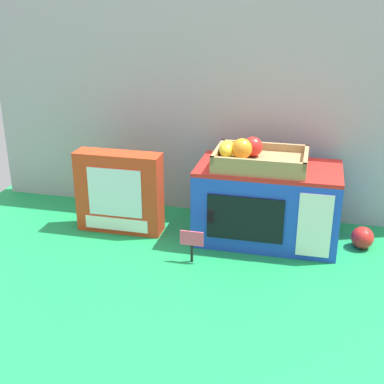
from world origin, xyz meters
TOP-DOWN VIEW (x-y plane):
  - ground_plane at (0.00, 0.00)m, footprint 1.70×1.70m
  - display_back_panel at (0.00, 0.22)m, footprint 1.61×0.03m
  - toy_microwave at (0.21, 0.02)m, footprint 0.44×0.25m
  - food_groups_crate at (0.17, 0.01)m, footprint 0.28×0.19m
  - cookie_set_box at (-0.26, -0.02)m, footprint 0.28×0.08m
  - price_sign at (0.02, -0.18)m, footprint 0.07×0.01m
  - loose_toy_apple at (0.51, 0.03)m, footprint 0.07×0.07m

SIDE VIEW (x-z plane):
  - ground_plane at x=0.00m, z-range 0.00..0.00m
  - loose_toy_apple at x=0.51m, z-range 0.00..0.07m
  - price_sign at x=0.02m, z-range 0.02..0.12m
  - toy_microwave at x=0.21m, z-range 0.00..0.25m
  - cookie_set_box at x=-0.26m, z-range 0.00..0.27m
  - food_groups_crate at x=0.17m, z-range 0.23..0.32m
  - display_back_panel at x=0.00m, z-range 0.00..0.79m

